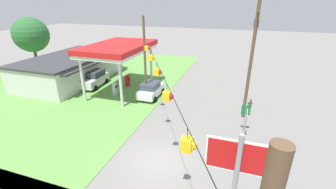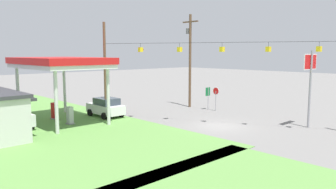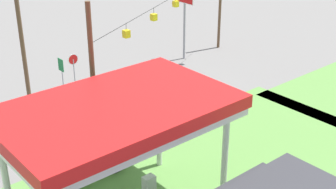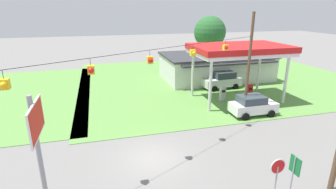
{
  "view_description": "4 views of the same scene",
  "coord_description": "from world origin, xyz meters",
  "px_view_note": "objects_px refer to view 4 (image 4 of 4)",
  "views": [
    {
      "loc": [
        -11.61,
        -4.5,
        10.14
      ],
      "look_at": [
        5.0,
        0.98,
        2.82
      ],
      "focal_mm": 24.0,
      "sensor_mm": 36.0,
      "label": 1
    },
    {
      "loc": [
        -16.36,
        21.46,
        6.05
      ],
      "look_at": [
        4.44,
        1.8,
        2.4
      ],
      "focal_mm": 35.0,
      "sensor_mm": 36.0,
      "label": 2
    },
    {
      "loc": [
        19.87,
        22.71,
        13.53
      ],
      "look_at": [
        4.16,
        4.14,
        2.49
      ],
      "focal_mm": 50.0,
      "sensor_mm": 36.0,
      "label": 3
    },
    {
      "loc": [
        -2.83,
        -14.25,
        9.11
      ],
      "look_at": [
        2.01,
        3.56,
        2.98
      ],
      "focal_mm": 28.0,
      "sensor_mm": 36.0,
      "label": 4
    }
  ],
  "objects_px": {
    "fuel_pump_near": "(223,94)",
    "route_sign": "(294,170)",
    "car_at_pumps_front": "(252,105)",
    "stop_sign_roadside": "(277,172)",
    "tree_behind_station": "(210,32)",
    "car_at_pumps_rear": "(222,80)",
    "fuel_pump_far": "(249,92)",
    "stop_sign_overhead": "(39,141)",
    "gas_station_canopy": "(240,50)",
    "gas_station_store": "(216,66)"
  },
  "relations": [
    {
      "from": "gas_station_canopy",
      "to": "tree_behind_station",
      "type": "bearing_deg",
      "value": 75.15
    },
    {
      "from": "fuel_pump_far",
      "to": "car_at_pumps_front",
      "type": "relative_size",
      "value": 0.38
    },
    {
      "from": "stop_sign_overhead",
      "to": "tree_behind_station",
      "type": "height_order",
      "value": "tree_behind_station"
    },
    {
      "from": "fuel_pump_near",
      "to": "car_at_pumps_front",
      "type": "xyz_separation_m",
      "value": [
        0.85,
        -4.09,
        0.21
      ]
    },
    {
      "from": "tree_behind_station",
      "to": "gas_station_store",
      "type": "bearing_deg",
      "value": -108.43
    },
    {
      "from": "fuel_pump_far",
      "to": "route_sign",
      "type": "xyz_separation_m",
      "value": [
        -6.4,
        -14.17,
        0.99
      ]
    },
    {
      "from": "fuel_pump_near",
      "to": "tree_behind_station",
      "type": "relative_size",
      "value": 0.19
    },
    {
      "from": "gas_station_canopy",
      "to": "car_at_pumps_rear",
      "type": "bearing_deg",
      "value": 84.5
    },
    {
      "from": "fuel_pump_near",
      "to": "fuel_pump_far",
      "type": "distance_m",
      "value": 3.07
    },
    {
      "from": "fuel_pump_near",
      "to": "tree_behind_station",
      "type": "bearing_deg",
      "value": 70.69
    },
    {
      "from": "gas_station_store",
      "to": "car_at_pumps_rear",
      "type": "bearing_deg",
      "value": -105.34
    },
    {
      "from": "tree_behind_station",
      "to": "fuel_pump_far",
      "type": "bearing_deg",
      "value": -100.21
    },
    {
      "from": "gas_station_store",
      "to": "car_at_pumps_front",
      "type": "height_order",
      "value": "gas_station_store"
    },
    {
      "from": "car_at_pumps_front",
      "to": "stop_sign_overhead",
      "type": "bearing_deg",
      "value": -148.14
    },
    {
      "from": "stop_sign_overhead",
      "to": "tree_behind_station",
      "type": "distance_m",
      "value": 37.79
    },
    {
      "from": "fuel_pump_near",
      "to": "route_sign",
      "type": "relative_size",
      "value": 0.64
    },
    {
      "from": "stop_sign_overhead",
      "to": "fuel_pump_near",
      "type": "bearing_deg",
      "value": 43.5
    },
    {
      "from": "car_at_pumps_front",
      "to": "stop_sign_roadside",
      "type": "bearing_deg",
      "value": -117.31
    },
    {
      "from": "fuel_pump_far",
      "to": "fuel_pump_near",
      "type": "bearing_deg",
      "value": 180.0
    },
    {
      "from": "fuel_pump_far",
      "to": "car_at_pumps_rear",
      "type": "xyz_separation_m",
      "value": [
        -1.14,
        4.1,
        0.3
      ]
    },
    {
      "from": "fuel_pump_near",
      "to": "stop_sign_roadside",
      "type": "distance_m",
      "value": 14.93
    },
    {
      "from": "gas_station_canopy",
      "to": "car_at_pumps_rear",
      "type": "xyz_separation_m",
      "value": [
        0.39,
        4.1,
        -4.11
      ]
    },
    {
      "from": "gas_station_canopy",
      "to": "fuel_pump_far",
      "type": "bearing_deg",
      "value": -0.06
    },
    {
      "from": "route_sign",
      "to": "stop_sign_overhead",
      "type": "bearing_deg",
      "value": 177.02
    },
    {
      "from": "stop_sign_roadside",
      "to": "stop_sign_overhead",
      "type": "bearing_deg",
      "value": -3.67
    },
    {
      "from": "car_at_pumps_rear",
      "to": "fuel_pump_far",
      "type": "bearing_deg",
      "value": 101.1
    },
    {
      "from": "fuel_pump_near",
      "to": "route_sign",
      "type": "xyz_separation_m",
      "value": [
        -3.33,
        -14.17,
        0.99
      ]
    },
    {
      "from": "gas_station_store",
      "to": "stop_sign_roadside",
      "type": "xyz_separation_m",
      "value": [
        -7.46,
        -22.68,
        0.14
      ]
    },
    {
      "from": "stop_sign_overhead",
      "to": "tree_behind_station",
      "type": "relative_size",
      "value": 0.79
    },
    {
      "from": "gas_station_canopy",
      "to": "fuel_pump_near",
      "type": "height_order",
      "value": "gas_station_canopy"
    },
    {
      "from": "fuel_pump_near",
      "to": "car_at_pumps_rear",
      "type": "bearing_deg",
      "value": 64.79
    },
    {
      "from": "stop_sign_roadside",
      "to": "tree_behind_station",
      "type": "relative_size",
      "value": 0.32
    },
    {
      "from": "gas_station_canopy",
      "to": "fuel_pump_far",
      "type": "height_order",
      "value": "gas_station_canopy"
    },
    {
      "from": "fuel_pump_near",
      "to": "stop_sign_overhead",
      "type": "relative_size",
      "value": 0.24
    },
    {
      "from": "gas_station_store",
      "to": "stop_sign_roadside",
      "type": "distance_m",
      "value": 23.87
    },
    {
      "from": "gas_station_canopy",
      "to": "route_sign",
      "type": "xyz_separation_m",
      "value": [
        -4.87,
        -14.18,
        -3.42
      ]
    },
    {
      "from": "car_at_pumps_rear",
      "to": "stop_sign_roadside",
      "type": "distance_m",
      "value": 19.4
    },
    {
      "from": "fuel_pump_near",
      "to": "car_at_pumps_rear",
      "type": "distance_m",
      "value": 4.54
    },
    {
      "from": "car_at_pumps_front",
      "to": "route_sign",
      "type": "relative_size",
      "value": 1.68
    },
    {
      "from": "gas_station_store",
      "to": "tree_behind_station",
      "type": "bearing_deg",
      "value": 71.57
    },
    {
      "from": "gas_station_canopy",
      "to": "car_at_pumps_rear",
      "type": "relative_size",
      "value": 2.03
    },
    {
      "from": "fuel_pump_near",
      "to": "gas_station_store",
      "type": "bearing_deg",
      "value": 69.7
    },
    {
      "from": "fuel_pump_near",
      "to": "car_at_pumps_front",
      "type": "height_order",
      "value": "car_at_pumps_front"
    },
    {
      "from": "fuel_pump_near",
      "to": "car_at_pumps_rear",
      "type": "xyz_separation_m",
      "value": [
        1.93,
        4.1,
        0.3
      ]
    },
    {
      "from": "car_at_pumps_rear",
      "to": "route_sign",
      "type": "distance_m",
      "value": 19.03
    },
    {
      "from": "stop_sign_roadside",
      "to": "car_at_pumps_front",
      "type": "bearing_deg",
      "value": -117.11
    },
    {
      "from": "car_at_pumps_rear",
      "to": "route_sign",
      "type": "height_order",
      "value": "route_sign"
    },
    {
      "from": "car_at_pumps_rear",
      "to": "route_sign",
      "type": "xyz_separation_m",
      "value": [
        -5.26,
        -18.27,
        0.69
      ]
    },
    {
      "from": "car_at_pumps_front",
      "to": "fuel_pump_near",
      "type": "bearing_deg",
      "value": 101.59
    },
    {
      "from": "car_at_pumps_front",
      "to": "stop_sign_overhead",
      "type": "height_order",
      "value": "stop_sign_overhead"
    }
  ]
}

